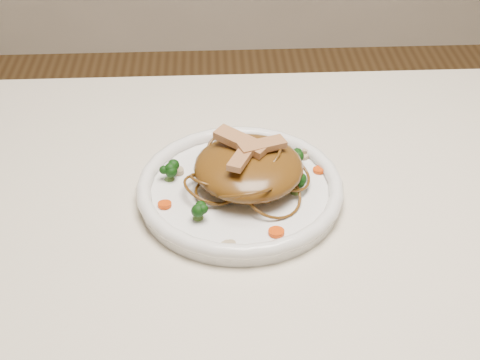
{
  "coord_description": "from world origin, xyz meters",
  "views": [
    {
      "loc": [
        -0.13,
        -0.66,
        1.32
      ],
      "look_at": [
        -0.1,
        0.06,
        0.78
      ],
      "focal_mm": 50.94,
      "sensor_mm": 36.0,
      "label": 1
    }
  ],
  "objects": [
    {
      "name": "mushroom_3",
      "position": [
        -0.04,
        0.14,
        0.77
      ],
      "size": [
        0.04,
        0.04,
        0.01
      ],
      "primitive_type": "cylinder",
      "rotation": [
        0.0,
        0.0,
        2.21
      ],
      "color": "beige",
      "rests_on": "plate"
    },
    {
      "name": "mushroom_1",
      "position": [
        -0.0,
        0.13,
        0.77
      ],
      "size": [
        0.03,
        0.03,
        0.01
      ],
      "primitive_type": "cylinder",
      "rotation": [
        0.0,
        0.0,
        1.11
      ],
      "color": "beige",
      "rests_on": "plate"
    },
    {
      "name": "noodle_mound",
      "position": [
        -0.09,
        0.07,
        0.79
      ],
      "size": [
        0.18,
        0.18,
        0.05
      ],
      "primitive_type": "ellipsoid",
      "rotation": [
        0.0,
        0.0,
        -0.29
      ],
      "color": "#593711",
      "rests_on": "plate"
    },
    {
      "name": "broccoli_2",
      "position": [
        -0.15,
        -0.0,
        0.78
      ],
      "size": [
        0.03,
        0.03,
        0.03
      ],
      "primitive_type": null,
      "rotation": [
        0.0,
        0.0,
        -0.24
      ],
      "color": "#0D380B",
      "rests_on": "plate"
    },
    {
      "name": "carrot_0",
      "position": [
        -0.05,
        0.14,
        0.77
      ],
      "size": [
        0.03,
        0.03,
        0.0
      ],
      "primitive_type": "cylinder",
      "rotation": [
        0.0,
        0.0,
        0.28
      ],
      "color": "#F04208",
      "rests_on": "plate"
    },
    {
      "name": "mushroom_2",
      "position": [
        -0.18,
        0.1,
        0.77
      ],
      "size": [
        0.03,
        0.03,
        0.01
      ],
      "primitive_type": "cylinder",
      "rotation": [
        0.0,
        0.0,
        -0.61
      ],
      "color": "beige",
      "rests_on": "plate"
    },
    {
      "name": "mushroom_0",
      "position": [
        -0.12,
        -0.06,
        0.77
      ],
      "size": [
        0.03,
        0.03,
        0.01
      ],
      "primitive_type": "cylinder",
      "rotation": [
        0.0,
        0.0,
        0.55
      ],
      "color": "beige",
      "rests_on": "plate"
    },
    {
      "name": "chicken_b",
      "position": [
        -0.09,
        0.08,
        0.82
      ],
      "size": [
        0.07,
        0.06,
        0.01
      ],
      "primitive_type": "cube",
      "rotation": [
        0.0,
        0.0,
        2.5
      ],
      "color": "tan",
      "rests_on": "noodle_mound"
    },
    {
      "name": "chicken_c",
      "position": [
        -0.1,
        0.05,
        0.82
      ],
      "size": [
        0.04,
        0.06,
        0.01
      ],
      "primitive_type": "cube",
      "rotation": [
        0.0,
        0.0,
        4.29
      ],
      "color": "tan",
      "rests_on": "noodle_mound"
    },
    {
      "name": "carrot_2",
      "position": [
        0.01,
        0.09,
        0.77
      ],
      "size": [
        0.02,
        0.02,
        0.0
      ],
      "primitive_type": "cylinder",
      "rotation": [
        0.0,
        0.0,
        -0.07
      ],
      "color": "#F04208",
      "rests_on": "plate"
    },
    {
      "name": "carrot_1",
      "position": [
        -0.2,
        0.02,
        0.77
      ],
      "size": [
        0.02,
        0.02,
        0.0
      ],
      "primitive_type": "cylinder",
      "rotation": [
        0.0,
        0.0,
        0.06
      ],
      "color": "#F04208",
      "rests_on": "plate"
    },
    {
      "name": "plate",
      "position": [
        -0.1,
        0.06,
        0.76
      ],
      "size": [
        0.34,
        0.34,
        0.02
      ],
      "primitive_type": "cylinder",
      "rotation": [
        0.0,
        0.0,
        0.29
      ],
      "color": "white",
      "rests_on": "table"
    },
    {
      "name": "broccoli_0",
      "position": [
        -0.02,
        0.11,
        0.78
      ],
      "size": [
        0.03,
        0.03,
        0.03
      ],
      "primitive_type": null,
      "rotation": [
        0.0,
        0.0,
        0.2
      ],
      "color": "#0D380B",
      "rests_on": "plate"
    },
    {
      "name": "broccoli_1",
      "position": [
        -0.19,
        0.08,
        0.78
      ],
      "size": [
        0.03,
        0.03,
        0.03
      ],
      "primitive_type": null,
      "rotation": [
        0.0,
        0.0,
        -0.41
      ],
      "color": "#0D380B",
      "rests_on": "plate"
    },
    {
      "name": "carrot_4",
      "position": [
        -0.06,
        -0.04,
        0.77
      ],
      "size": [
        0.02,
        0.02,
        0.0
      ],
      "primitive_type": "cylinder",
      "rotation": [
        0.0,
        0.0,
        -0.17
      ],
      "color": "#F04208",
      "rests_on": "plate"
    },
    {
      "name": "table",
      "position": [
        0.0,
        0.0,
        0.65
      ],
      "size": [
        1.2,
        0.8,
        0.75
      ],
      "color": "beige",
      "rests_on": "ground"
    },
    {
      "name": "chicken_a",
      "position": [
        -0.07,
        0.07,
        0.82
      ],
      "size": [
        0.07,
        0.05,
        0.01
      ],
      "primitive_type": "cube",
      "rotation": [
        0.0,
        0.0,
        0.42
      ],
      "color": "tan",
      "rests_on": "noodle_mound"
    },
    {
      "name": "broccoli_3",
      "position": [
        -0.02,
        0.04,
        0.78
      ],
      "size": [
        0.03,
        0.03,
        0.03
      ],
      "primitive_type": null,
      "rotation": [
        0.0,
        0.0,
        0.1
      ],
      "color": "#0D380B",
      "rests_on": "plate"
    },
    {
      "name": "carrot_3",
      "position": [
        -0.13,
        0.14,
        0.77
      ],
      "size": [
        0.03,
        0.03,
        0.0
      ],
      "primitive_type": "cylinder",
      "rotation": [
        0.0,
        0.0,
        0.4
      ],
      "color": "#F04208",
      "rests_on": "plate"
    }
  ]
}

